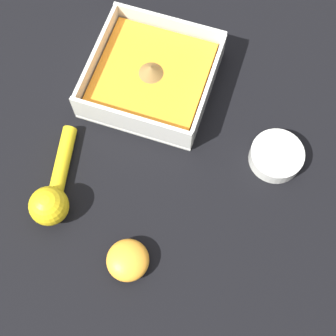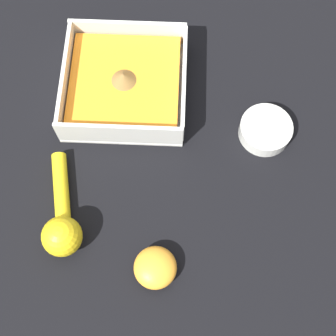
# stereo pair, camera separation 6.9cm
# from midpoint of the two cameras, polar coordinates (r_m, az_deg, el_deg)

# --- Properties ---
(ground_plane) EXTENTS (4.00, 4.00, 0.00)m
(ground_plane) POSITION_cam_midpoint_polar(r_m,az_deg,el_deg) (0.77, -0.59, 6.97)
(ground_plane) COLOR black
(square_dish) EXTENTS (0.19, 0.19, 0.06)m
(square_dish) POSITION_cam_midpoint_polar(r_m,az_deg,el_deg) (0.77, 0.64, 10.63)
(square_dish) COLOR silver
(square_dish) RESTS_ON ground_plane
(spice_bowl) EXTENTS (0.08, 0.08, 0.03)m
(spice_bowl) POSITION_cam_midpoint_polar(r_m,az_deg,el_deg) (0.74, 15.65, 1.06)
(spice_bowl) COLOR silver
(spice_bowl) RESTS_ON ground_plane
(lemon_squeezer) EXTENTS (0.06, 0.16, 0.06)m
(lemon_squeezer) POSITION_cam_midpoint_polar(r_m,az_deg,el_deg) (0.70, -11.22, -3.67)
(lemon_squeezer) COLOR yellow
(lemon_squeezer) RESTS_ON ground_plane
(lemon_half) EXTENTS (0.06, 0.06, 0.03)m
(lemon_half) POSITION_cam_midpoint_polar(r_m,az_deg,el_deg) (0.67, -1.94, -11.56)
(lemon_half) COLOR orange
(lemon_half) RESTS_ON ground_plane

